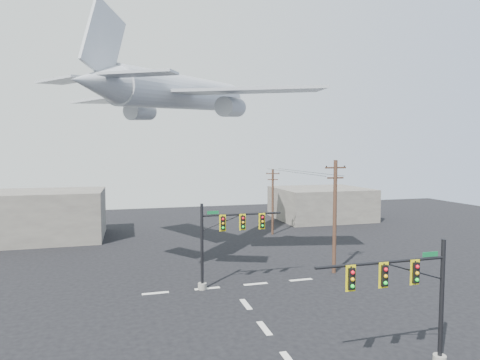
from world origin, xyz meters
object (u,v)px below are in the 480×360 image
object	(u,v)px
signal_mast_near	(412,297)
utility_pole_b	(273,200)
airliner	(185,93)
signal_mast_far	(223,240)
utility_pole_a	(335,214)

from	to	relation	value
signal_mast_near	utility_pole_b	xyz separation A→B (m)	(4.78, 32.68, 0.81)
airliner	signal_mast_far	bearing A→B (deg)	-132.04
utility_pole_a	airliner	xyz separation A→B (m)	(-12.06, 7.95, 11.19)
signal_mast_near	signal_mast_far	xyz separation A→B (m)	(-6.17, 14.23, 0.17)
signal_mast_far	utility_pole_a	world-z (taller)	utility_pole_a
utility_pole_b	airliner	distance (m)	19.72
signal_mast_far	utility_pole_a	distance (m)	10.59
signal_mast_near	airliner	size ratio (longest dim) A/B	0.28
signal_mast_near	utility_pole_a	xyz separation A→B (m)	(4.25, 15.40, 1.58)
utility_pole_a	utility_pole_b	size ratio (longest dim) A/B	1.17
signal_mast_near	utility_pole_b	bearing A→B (deg)	81.68
signal_mast_far	airliner	distance (m)	15.65
signal_mast_far	utility_pole_b	distance (m)	21.46
utility_pole_b	utility_pole_a	bearing A→B (deg)	-69.38
signal_mast_far	utility_pole_b	bearing A→B (deg)	59.29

